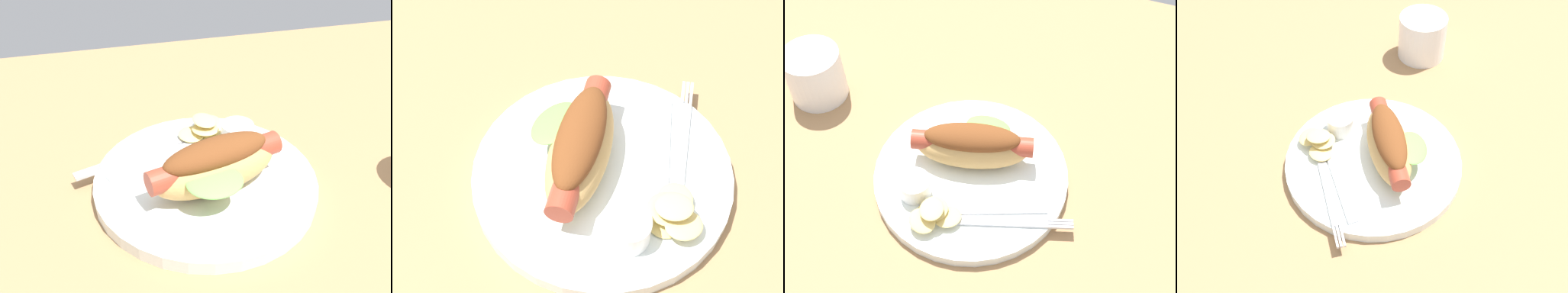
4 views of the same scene
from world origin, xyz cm
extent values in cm
cube|color=#9E754C|center=(0.00, 0.00, -0.90)|extent=(120.00, 90.00, 1.80)
cylinder|color=white|center=(-2.08, 0.66, 0.80)|extent=(25.61, 25.61, 1.60)
ellipsoid|color=tan|center=(-1.54, -1.47, 4.19)|extent=(15.63, 9.15, 5.18)
cylinder|color=#A33D28|center=(-1.54, -1.47, 5.10)|extent=(15.96, 6.43, 2.64)
ellipsoid|color=brown|center=(-1.54, -1.47, 6.29)|extent=(13.15, 7.22, 2.97)
ellipsoid|color=#6BB74C|center=(-2.63, -4.74, 5.23)|extent=(6.12, 4.58, 1.58)
cylinder|color=white|center=(3.53, 5.98, 3.02)|extent=(4.09, 4.09, 2.85)
cube|color=silver|center=(-7.10, 6.84, 1.80)|extent=(13.49, 5.23, 0.40)
cube|color=silver|center=(-15.32, 4.76, 1.80)|extent=(3.14, 1.24, 0.40)
cube|color=silver|center=(-15.19, 4.33, 1.80)|extent=(3.14, 1.24, 0.40)
cube|color=silver|center=(-15.06, 3.90, 1.80)|extent=(3.14, 1.24, 0.40)
cube|color=silver|center=(-6.56, 5.12, 1.78)|extent=(13.48, 6.26, 0.36)
ellipsoid|color=#DFC572|center=(0.68, 8.43, 1.85)|extent=(4.74, 4.75, 0.50)
ellipsoid|color=#DFC572|center=(-1.84, 8.34, 2.34)|extent=(4.79, 4.78, 0.84)
ellipsoid|color=#DFC572|center=(0.74, 10.17, 2.85)|extent=(4.79, 4.66, 0.83)
ellipsoid|color=#DFC572|center=(-0.01, 8.17, 2.98)|extent=(4.18, 4.26, 0.69)
ellipsoid|color=#DFC572|center=(-0.35, 8.78, 3.89)|extent=(3.84, 4.22, 0.81)
camera|label=1|loc=(-12.95, -37.02, 33.65)|focal=40.23mm
camera|label=2|loc=(27.20, 14.31, 47.65)|focal=52.70mm
camera|label=3|loc=(-17.57, 40.48, 63.59)|focal=52.40mm
camera|label=4|loc=(-47.22, -1.80, 56.49)|focal=45.01mm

